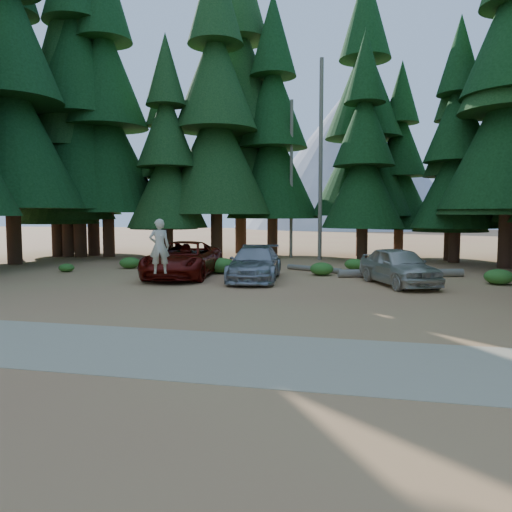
# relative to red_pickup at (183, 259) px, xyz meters

# --- Properties ---
(ground) EXTENTS (160.00, 160.00, 0.00)m
(ground) POSITION_rel_red_pickup_xyz_m (4.33, -4.87, -0.79)
(ground) COLOR #B16E4B
(ground) RESTS_ON ground
(gravel_strip) EXTENTS (26.00, 3.50, 0.01)m
(gravel_strip) POSITION_rel_red_pickup_xyz_m (4.33, -11.37, -0.79)
(gravel_strip) COLOR tan
(gravel_strip) RESTS_ON ground
(forest_belt_north) EXTENTS (36.00, 7.00, 22.00)m
(forest_belt_north) POSITION_rel_red_pickup_xyz_m (4.33, 10.13, -0.79)
(forest_belt_north) COLOR black
(forest_belt_north) RESTS_ON ground
(snag_front) EXTENTS (0.24, 0.24, 12.00)m
(snag_front) POSITION_rel_red_pickup_xyz_m (5.13, 9.63, 5.21)
(snag_front) COLOR #6A6255
(snag_front) RESTS_ON ground
(snag_back) EXTENTS (0.20, 0.20, 10.00)m
(snag_back) POSITION_rel_red_pickup_xyz_m (3.13, 11.13, 4.21)
(snag_back) COLOR #6A6255
(snag_back) RESTS_ON ground
(mountain_peak) EXTENTS (48.00, 50.00, 28.00)m
(mountain_peak) POSITION_rel_red_pickup_xyz_m (1.75, 83.36, 11.91)
(mountain_peak) COLOR gray
(mountain_peak) RESTS_ON ground
(red_pickup) EXTENTS (3.17, 5.93, 1.58)m
(red_pickup) POSITION_rel_red_pickup_xyz_m (0.00, 0.00, 0.00)
(red_pickup) COLOR #5E0D08
(red_pickup) RESTS_ON ground
(silver_minivan_center) EXTENTS (2.50, 5.10, 1.43)m
(silver_minivan_center) POSITION_rel_red_pickup_xyz_m (3.36, -0.31, -0.08)
(silver_minivan_center) COLOR #96989D
(silver_minivan_center) RESTS_ON ground
(silver_minivan_right) EXTENTS (3.40, 4.75, 1.50)m
(silver_minivan_right) POSITION_rel_red_pickup_xyz_m (9.21, -0.50, -0.04)
(silver_minivan_right) COLOR #BCB6A7
(silver_minivan_right) RESTS_ON ground
(frisbee_player) EXTENTS (0.86, 0.74, 2.00)m
(frisbee_player) POSITION_rel_red_pickup_xyz_m (0.63, -3.94, 0.84)
(frisbee_player) COLOR beige
(frisbee_player) RESTS_ON ground
(log_left) EXTENTS (4.35, 1.80, 0.32)m
(log_left) POSITION_rel_red_pickup_xyz_m (0.80, 4.86, -0.63)
(log_left) COLOR #6A6255
(log_left) RESTS_ON ground
(log_mid) EXTENTS (2.86, 1.74, 0.26)m
(log_mid) POSITION_rel_red_pickup_xyz_m (5.45, 3.46, -0.66)
(log_mid) COLOR #6A6255
(log_mid) RESTS_ON ground
(log_right) EXTENTS (5.51, 1.87, 0.36)m
(log_right) POSITION_rel_red_pickup_xyz_m (9.46, 2.13, -0.61)
(log_right) COLOR #6A6255
(log_right) RESTS_ON ground
(shrub_far_left) EXTENTS (1.05, 1.05, 0.58)m
(shrub_far_left) POSITION_rel_red_pickup_xyz_m (-3.98, 2.76, -0.50)
(shrub_far_left) COLOR #276E21
(shrub_far_left) RESTS_ON ground
(shrub_left) EXTENTS (0.95, 0.95, 0.53)m
(shrub_left) POSITION_rel_red_pickup_xyz_m (-2.14, 5.13, -0.53)
(shrub_left) COLOR #276E21
(shrub_left) RESTS_ON ground
(shrub_center_left) EXTENTS (1.32, 1.32, 0.73)m
(shrub_center_left) POSITION_rel_red_pickup_xyz_m (1.26, 1.78, -0.43)
(shrub_center_left) COLOR #276E21
(shrub_center_left) RESTS_ON ground
(shrub_center_right) EXTENTS (1.01, 1.01, 0.55)m
(shrub_center_right) POSITION_rel_red_pickup_xyz_m (7.37, 4.67, -0.52)
(shrub_center_right) COLOR #276E21
(shrub_center_right) RESTS_ON ground
(shrub_right) EXTENTS (1.06, 1.06, 0.59)m
(shrub_right) POSITION_rel_red_pickup_xyz_m (5.96, 2.04, -0.50)
(shrub_right) COLOR #276E21
(shrub_right) RESTS_ON ground
(shrub_far_right) EXTENTS (1.05, 1.05, 0.58)m
(shrub_far_right) POSITION_rel_red_pickup_xyz_m (9.37, 5.06, -0.50)
(shrub_far_right) COLOR #276E21
(shrub_far_right) RESTS_ON ground
(shrub_edge_west) EXTENTS (0.73, 0.73, 0.40)m
(shrub_edge_west) POSITION_rel_red_pickup_xyz_m (-6.24, 0.63, -0.59)
(shrub_edge_west) COLOR #276E21
(shrub_edge_west) RESTS_ON ground
(shrub_edge_east) EXTENTS (1.11, 1.11, 0.61)m
(shrub_edge_east) POSITION_rel_red_pickup_xyz_m (13.13, 0.63, -0.49)
(shrub_edge_east) COLOR #276E21
(shrub_edge_east) RESTS_ON ground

